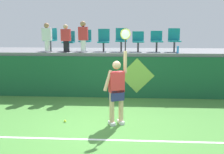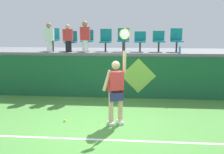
% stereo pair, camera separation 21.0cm
% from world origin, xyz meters
% --- Properties ---
extents(ground_plane, '(40.00, 40.00, 0.00)m').
position_xyz_m(ground_plane, '(0.00, 0.00, 0.00)').
color(ground_plane, '#478438').
extents(court_back_wall, '(11.68, 0.20, 1.52)m').
position_xyz_m(court_back_wall, '(0.00, 3.14, 0.76)').
color(court_back_wall, '#195633').
rests_on(court_back_wall, ground_plane).
extents(spectator_platform, '(11.68, 2.52, 0.12)m').
position_xyz_m(spectator_platform, '(0.00, 4.35, 1.58)').
color(spectator_platform, slate).
rests_on(spectator_platform, court_back_wall).
extents(court_baseline_stripe, '(10.51, 0.08, 0.01)m').
position_xyz_m(court_baseline_stripe, '(0.00, -0.71, 0.00)').
color(court_baseline_stripe, white).
rests_on(court_baseline_stripe, ground_plane).
extents(tennis_player, '(0.71, 0.39, 2.53)m').
position_xyz_m(tennis_player, '(0.34, 0.33, 0.97)').
color(tennis_player, white).
rests_on(tennis_player, ground_plane).
extents(tennis_ball, '(0.07, 0.07, 0.07)m').
position_xyz_m(tennis_ball, '(-1.08, 0.38, 0.03)').
color(tennis_ball, '#D1E533').
rests_on(tennis_ball, ground_plane).
extents(water_bottle, '(0.08, 0.08, 0.25)m').
position_xyz_m(water_bottle, '(2.40, 3.23, 1.77)').
color(water_bottle, '#338CE5').
rests_on(water_bottle, spectator_platform).
extents(stadium_chair_0, '(0.44, 0.42, 0.88)m').
position_xyz_m(stadium_chair_0, '(-2.39, 3.83, 2.13)').
color(stadium_chair_0, '#38383D').
rests_on(stadium_chair_0, spectator_platform).
extents(stadium_chair_1, '(0.44, 0.42, 0.77)m').
position_xyz_m(stadium_chair_1, '(-1.69, 3.83, 2.06)').
color(stadium_chair_1, '#38383D').
rests_on(stadium_chair_1, spectator_platform).
extents(stadium_chair_2, '(0.44, 0.42, 0.82)m').
position_xyz_m(stadium_chair_2, '(-1.04, 3.83, 2.10)').
color(stadium_chair_2, '#38383D').
rests_on(stadium_chair_2, spectator_platform).
extents(stadium_chair_3, '(0.44, 0.42, 0.86)m').
position_xyz_m(stadium_chair_3, '(-0.33, 3.84, 2.09)').
color(stadium_chair_3, '#38383D').
rests_on(stadium_chair_3, spectator_platform).
extents(stadium_chair_4, '(0.44, 0.42, 0.89)m').
position_xyz_m(stadium_chair_4, '(0.35, 3.84, 2.13)').
color(stadium_chair_4, '#38383D').
rests_on(stadium_chair_4, spectator_platform).
extents(stadium_chair_5, '(0.44, 0.42, 0.76)m').
position_xyz_m(stadium_chair_5, '(1.00, 3.83, 2.07)').
color(stadium_chair_5, '#38383D').
rests_on(stadium_chair_5, spectator_platform).
extents(stadium_chair_6, '(0.44, 0.42, 0.78)m').
position_xyz_m(stadium_chair_6, '(1.70, 3.83, 2.08)').
color(stadium_chair_6, '#38383D').
rests_on(stadium_chair_6, spectator_platform).
extents(stadium_chair_7, '(0.44, 0.42, 0.88)m').
position_xyz_m(stadium_chair_7, '(2.36, 3.83, 2.12)').
color(stadium_chair_7, '#38383D').
rests_on(stadium_chair_7, spectator_platform).
extents(spectator_0, '(0.34, 0.20, 1.08)m').
position_xyz_m(spectator_0, '(-2.39, 3.36, 2.20)').
color(spectator_0, white).
rests_on(spectator_0, spectator_platform).
extents(spectator_1, '(0.34, 0.21, 1.14)m').
position_xyz_m(spectator_1, '(-1.04, 3.36, 2.24)').
color(spectator_1, white).
rests_on(spectator_1, spectator_platform).
extents(spectator_2, '(0.34, 0.20, 1.02)m').
position_xyz_m(spectator_2, '(-1.69, 3.37, 2.16)').
color(spectator_2, black).
rests_on(spectator_2, spectator_platform).
extents(wall_signage_mount, '(1.27, 0.01, 1.47)m').
position_xyz_m(wall_signage_mount, '(0.95, 3.03, 0.00)').
color(wall_signage_mount, '#195633').
rests_on(wall_signage_mount, ground_plane).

